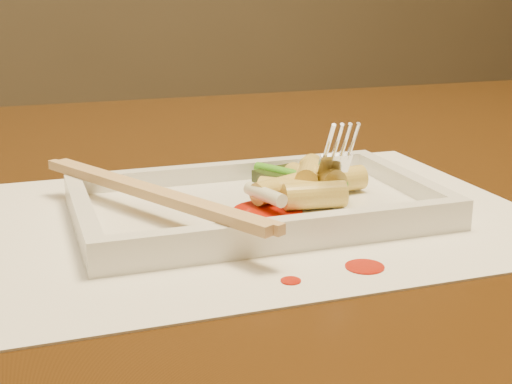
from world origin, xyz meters
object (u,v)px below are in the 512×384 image
object	(u,v)px
table	(193,286)
fork	(336,96)
plate_base	(256,210)
placemat	(256,216)
chopstick_a	(144,193)

from	to	relation	value
table	fork	world-z (taller)	fork
plate_base	table	bearing A→B (deg)	100.19
fork	placemat	bearing A→B (deg)	-165.58
table	placemat	distance (m)	0.16
chopstick_a	fork	distance (m)	0.16
table	fork	size ratio (longest dim) A/B	10.00
table	fork	bearing A→B (deg)	-47.27
plate_base	fork	xyz separation A→B (m)	(0.07, 0.02, 0.08)
table	fork	distance (m)	0.23
table	plate_base	distance (m)	0.16
table	chopstick_a	distance (m)	0.18
placemat	fork	distance (m)	0.11
placemat	fork	bearing A→B (deg)	14.42
chopstick_a	fork	bearing A→B (deg)	6.75
plate_base	fork	size ratio (longest dim) A/B	1.86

